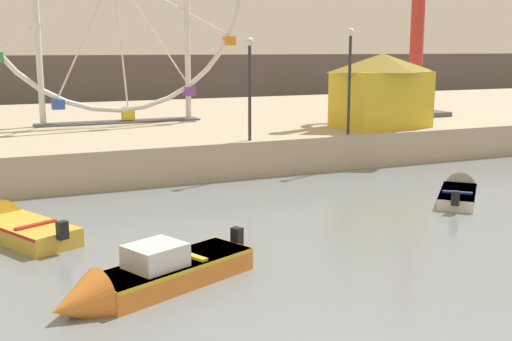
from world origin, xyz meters
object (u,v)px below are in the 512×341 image
(motorboat_orange_hull, at_px, (145,278))
(motorboat_white_red_stripe, at_px, (459,191))
(promenade_lamp_near, at_px, (350,66))
(carnival_booth_yellow_awning, at_px, (381,89))
(promenade_lamp_far, at_px, (250,74))
(motorboat_mustard_yellow, at_px, (16,227))

(motorboat_orange_hull, bearing_deg, motorboat_white_red_stripe, 176.23)
(motorboat_white_red_stripe, bearing_deg, promenade_lamp_near, 49.67)
(carnival_booth_yellow_awning, height_order, promenade_lamp_near, promenade_lamp_near)
(motorboat_orange_hull, xyz_separation_m, promenade_lamp_far, (6.69, 10.22, 3.63))
(carnival_booth_yellow_awning, height_order, promenade_lamp_far, promenade_lamp_far)
(motorboat_white_red_stripe, bearing_deg, motorboat_mustard_yellow, 129.53)
(motorboat_orange_hull, bearing_deg, motorboat_mustard_yellow, -91.29)
(motorboat_orange_hull, bearing_deg, promenade_lamp_far, -146.56)
(motorboat_mustard_yellow, distance_m, promenade_lamp_near, 14.67)
(motorboat_mustard_yellow, distance_m, carnival_booth_yellow_awning, 17.44)
(motorboat_white_red_stripe, height_order, promenade_lamp_near, promenade_lamp_near)
(promenade_lamp_far, bearing_deg, motorboat_white_red_stripe, -50.52)
(motorboat_mustard_yellow, height_order, promenade_lamp_far, promenade_lamp_far)
(motorboat_orange_hull, height_order, carnival_booth_yellow_awning, carnival_booth_yellow_awning)
(motorboat_orange_hull, relative_size, promenade_lamp_near, 1.09)
(carnival_booth_yellow_awning, relative_size, promenade_lamp_near, 1.06)
(motorboat_orange_hull, relative_size, motorboat_mustard_yellow, 1.22)
(motorboat_mustard_yellow, xyz_separation_m, promenade_lamp_near, (13.25, 4.94, 3.91))
(promenade_lamp_near, bearing_deg, promenade_lamp_far, -179.92)
(motorboat_mustard_yellow, relative_size, motorboat_white_red_stripe, 1.13)
(motorboat_mustard_yellow, relative_size, carnival_booth_yellow_awning, 0.85)
(motorboat_mustard_yellow, distance_m, promenade_lamp_far, 10.77)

